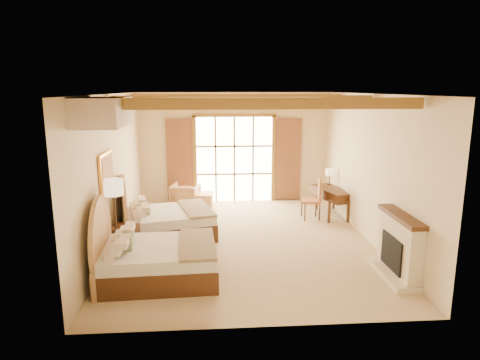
{
  "coord_description": "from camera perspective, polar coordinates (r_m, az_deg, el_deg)",
  "views": [
    {
      "loc": [
        -0.73,
        -8.95,
        3.32
      ],
      "look_at": [
        -0.07,
        0.2,
        1.34
      ],
      "focal_mm": 32.0,
      "sensor_mm": 36.0,
      "label": 1
    }
  ],
  "objects": [
    {
      "name": "canopy_valance",
      "position": [
        7.16,
        -17.84,
        8.64
      ],
      "size": [
        0.7,
        1.4,
        0.45
      ],
      "primitive_type": "cube",
      "color": "beige",
      "rests_on": "ceiling"
    },
    {
      "name": "bed_far",
      "position": [
        9.88,
        -10.53,
        -5.25
      ],
      "size": [
        2.33,
        1.94,
        1.31
      ],
      "rotation": [
        0.0,
        0.0,
        0.25
      ],
      "color": "#4B2815",
      "rests_on": "floor"
    },
    {
      "name": "french_doors",
      "position": [
        12.58,
        -0.75,
        2.71
      ],
      "size": [
        3.95,
        0.08,
        2.6
      ],
      "color": "white",
      "rests_on": "ground"
    },
    {
      "name": "ceiling_beams",
      "position": [
        8.98,
        0.54,
        10.65
      ],
      "size": [
        5.39,
        4.6,
        0.18
      ],
      "primitive_type": null,
      "color": "olive",
      "rests_on": "ceiling"
    },
    {
      "name": "fireplace",
      "position": [
        8.2,
        20.34,
        -8.65
      ],
      "size": [
        0.46,
        1.4,
        1.16
      ],
      "color": "beige",
      "rests_on": "ground"
    },
    {
      "name": "bed_near",
      "position": [
        7.79,
        -11.96,
        -10.05
      ],
      "size": [
        2.11,
        1.63,
        1.34
      ],
      "rotation": [
        0.0,
        0.0,
        0.05
      ],
      "color": "#4B2815",
      "rests_on": "floor"
    },
    {
      "name": "painting",
      "position": [
        8.58,
        -17.36,
        1.07
      ],
      "size": [
        0.06,
        0.95,
        0.75
      ],
      "color": "orange",
      "rests_on": "wall_left"
    },
    {
      "name": "desk",
      "position": [
        11.56,
        12.13,
        -2.78
      ],
      "size": [
        0.95,
        1.46,
        0.73
      ],
      "rotation": [
        0.0,
        0.0,
        0.3
      ],
      "color": "#4B2815",
      "rests_on": "floor"
    },
    {
      "name": "desk_chair",
      "position": [
        11.21,
        9.54,
        -3.44
      ],
      "size": [
        0.55,
        0.55,
        1.08
      ],
      "rotation": [
        0.0,
        0.0,
        -0.18
      ],
      "color": "#B76237",
      "rests_on": "floor"
    },
    {
      "name": "ceiling",
      "position": [
        8.98,
        0.54,
        11.41
      ],
      "size": [
        7.0,
        7.0,
        0.0
      ],
      "primitive_type": "plane",
      "rotation": [
        3.14,
        0.0,
        0.0
      ],
      "color": "#B87936",
      "rests_on": "ground"
    },
    {
      "name": "armchair",
      "position": [
        12.14,
        -7.28,
        -2.11
      ],
      "size": [
        0.88,
        0.9,
        0.69
      ],
      "primitive_type": "imported",
      "rotation": [
        0.0,
        0.0,
        -3.36
      ],
      "color": "tan",
      "rests_on": "floor"
    },
    {
      "name": "wall_left",
      "position": [
        9.33,
        -16.56,
        1.05
      ],
      "size": [
        0.0,
        7.0,
        7.0
      ],
      "primitive_type": "plane",
      "rotation": [
        1.57,
        0.0,
        1.57
      ],
      "color": "beige",
      "rests_on": "ground"
    },
    {
      "name": "floor_lamp",
      "position": [
        8.22,
        -16.46,
        -1.63
      ],
      "size": [
        0.36,
        0.36,
        1.68
      ],
      "color": "#312419",
      "rests_on": "floor"
    },
    {
      "name": "wall_right",
      "position": [
        9.75,
        16.84,
        1.5
      ],
      "size": [
        0.0,
        7.0,
        7.0
      ],
      "primitive_type": "plane",
      "rotation": [
        1.57,
        0.0,
        -1.57
      ],
      "color": "beige",
      "rests_on": "ground"
    },
    {
      "name": "desk_lamp",
      "position": [
        11.9,
        11.86,
        0.95
      ],
      "size": [
        0.22,
        0.22,
        0.43
      ],
      "color": "#312419",
      "rests_on": "desk"
    },
    {
      "name": "floor",
      "position": [
        9.57,
        0.5,
        -8.11
      ],
      "size": [
        7.0,
        7.0,
        0.0
      ],
      "primitive_type": "plane",
      "color": "tan",
      "rests_on": "ground"
    },
    {
      "name": "wall_back",
      "position": [
        12.59,
        -0.77,
        4.33
      ],
      "size": [
        5.5,
        0.0,
        5.5
      ],
      "primitive_type": "plane",
      "rotation": [
        1.57,
        0.0,
        0.0
      ],
      "color": "beige",
      "rests_on": "ground"
    },
    {
      "name": "nightstand",
      "position": [
        9.02,
        -15.19,
        -7.81
      ],
      "size": [
        0.6,
        0.6,
        0.61
      ],
      "primitive_type": "cube",
      "rotation": [
        0.0,
        0.0,
        -0.21
      ],
      "color": "#4B2815",
      "rests_on": "floor"
    },
    {
      "name": "ottoman",
      "position": [
        12.07,
        -5.09,
        -2.76
      ],
      "size": [
        0.66,
        0.66,
        0.44
      ],
      "primitive_type": "cube",
      "rotation": [
        0.0,
        0.0,
        -0.1
      ],
      "color": "tan",
      "rests_on": "floor"
    }
  ]
}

